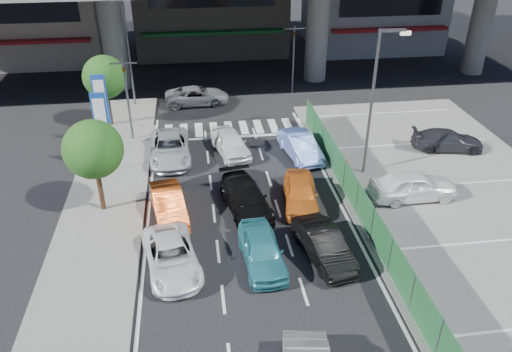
{
  "coord_description": "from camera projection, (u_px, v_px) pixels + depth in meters",
  "views": [
    {
      "loc": [
        -2.25,
        -17.48,
        13.84
      ],
      "look_at": [
        0.51,
        3.07,
        1.92
      ],
      "focal_mm": 35.0,
      "sensor_mm": 36.0,
      "label": 1
    }
  ],
  "objects": [
    {
      "name": "street_lamp_right",
      "position": [
        376.0,
        92.0,
        25.78
      ],
      "size": [
        1.65,
        0.22,
        8.0
      ],
      "color": "#595B60",
      "rests_on": "ground"
    },
    {
      "name": "traffic_light_right",
      "position": [
        294.0,
        43.0,
        37.18
      ],
      "size": [
        1.6,
        1.24,
        5.2
      ],
      "color": "#595B60",
      "rests_on": "ground"
    },
    {
      "name": "taxi_orange_left",
      "position": [
        169.0,
        205.0,
        24.03
      ],
      "size": [
        2.08,
        4.25,
        1.34
      ],
      "primitive_type": "imported",
      "rotation": [
        0.0,
        0.0,
        0.17
      ],
      "color": "#E15418",
      "rests_on": "ground"
    },
    {
      "name": "tree_near",
      "position": [
        93.0,
        150.0,
        23.12
      ],
      "size": [
        2.8,
        2.8,
        4.8
      ],
      "color": "#382314",
      "rests_on": "ground"
    },
    {
      "name": "ground",
      "position": [
        254.0,
        248.0,
        22.18
      ],
      "size": [
        120.0,
        120.0,
        0.0
      ],
      "primitive_type": "plane",
      "color": "black",
      "rests_on": "ground"
    },
    {
      "name": "parking_lot",
      "position": [
        465.0,
        205.0,
        25.15
      ],
      "size": [
        12.0,
        28.0,
        0.06
      ],
      "primitive_type": "cube",
      "color": "slate",
      "rests_on": "ground"
    },
    {
      "name": "signboard_far",
      "position": [
        101.0,
        102.0,
        29.22
      ],
      "size": [
        0.8,
        0.14,
        4.7
      ],
      "color": "#595B60",
      "rests_on": "ground"
    },
    {
      "name": "traffic_cone",
      "position": [
        347.0,
        166.0,
        27.89
      ],
      "size": [
        0.44,
        0.44,
        0.78
      ],
      "primitive_type": "cone",
      "rotation": [
        0.0,
        0.0,
        -0.11
      ],
      "color": "red",
      "rests_on": "parking_lot"
    },
    {
      "name": "traffic_light_left",
      "position": [
        125.0,
        81.0,
        29.81
      ],
      "size": [
        1.6,
        1.24,
        5.2
      ],
      "color": "#595B60",
      "rests_on": "ground"
    },
    {
      "name": "sedan_black_mid",
      "position": [
        246.0,
        198.0,
        24.55
      ],
      "size": [
        2.63,
        4.84,
        1.33
      ],
      "primitive_type": "imported",
      "rotation": [
        0.0,
        0.0,
        0.17
      ],
      "color": "black",
      "rests_on": "ground"
    },
    {
      "name": "wagon_silver_front_left",
      "position": [
        170.0,
        148.0,
        29.25
      ],
      "size": [
        2.46,
        5.04,
        1.38
      ],
      "primitive_type": "imported",
      "rotation": [
        0.0,
        0.0,
        0.04
      ],
      "color": "#B9BDC2",
      "rests_on": "ground"
    },
    {
      "name": "kei_truck_front_right",
      "position": [
        300.0,
        146.0,
        29.52
      ],
      "size": [
        2.17,
        4.38,
        1.38
      ],
      "primitive_type": "imported",
      "rotation": [
        0.0,
        0.0,
        0.18
      ],
      "color": "#607FD5",
      "rests_on": "ground"
    },
    {
      "name": "sidewalk_left",
      "position": [
        104.0,
        209.0,
        24.78
      ],
      "size": [
        4.0,
        30.0,
        0.12
      ],
      "primitive_type": "cube",
      "color": "slate",
      "rests_on": "ground"
    },
    {
      "name": "signboard_near",
      "position": [
        101.0,
        122.0,
        26.69
      ],
      "size": [
        0.8,
        0.14,
        4.7
      ],
      "color": "#595B60",
      "rests_on": "ground"
    },
    {
      "name": "street_lamp_left",
      "position": [
        130.0,
        41.0,
        34.54
      ],
      "size": [
        1.65,
        0.22,
        8.0
      ],
      "color": "#595B60",
      "rests_on": "ground"
    },
    {
      "name": "taxi_teal_mid",
      "position": [
        262.0,
        250.0,
        20.97
      ],
      "size": [
        1.89,
        4.15,
        1.38
      ],
      "primitive_type": "imported",
      "rotation": [
        0.0,
        0.0,
        0.07
      ],
      "color": "teal",
      "rests_on": "ground"
    },
    {
      "name": "parked_sedan_white",
      "position": [
        413.0,
        185.0,
        25.32
      ],
      "size": [
        4.43,
        1.83,
        1.5
      ],
      "primitive_type": "imported",
      "rotation": [
        0.0,
        0.0,
        1.58
      ],
      "color": "white",
      "rests_on": "parking_lot"
    },
    {
      "name": "sedan_white_front_mid",
      "position": [
        230.0,
        143.0,
        29.85
      ],
      "size": [
        2.49,
        4.31,
        1.38
      ],
      "primitive_type": "imported",
      "rotation": [
        0.0,
        0.0,
        0.22
      ],
      "color": "white",
      "rests_on": "ground"
    },
    {
      "name": "fence_run",
      "position": [
        364.0,
        210.0,
        23.2
      ],
      "size": [
        0.16,
        22.0,
        1.8
      ],
      "primitive_type": null,
      "color": "#1B5129",
      "rests_on": "ground"
    },
    {
      "name": "parked_sedan_dgrey",
      "position": [
        447.0,
        140.0,
        30.22
      ],
      "size": [
        4.47,
        2.55,
        1.22
      ],
      "primitive_type": "imported",
      "rotation": [
        0.0,
        0.0,
        1.36
      ],
      "color": "#2D2C32",
      "rests_on": "parking_lot"
    },
    {
      "name": "tree_far",
      "position": [
        105.0,
        77.0,
        32.05
      ],
      "size": [
        2.8,
        2.8,
        4.8
      ],
      "color": "#382314",
      "rests_on": "ground"
    },
    {
      "name": "taxi_orange_right",
      "position": [
        301.0,
        193.0,
        24.93
      ],
      "size": [
        2.18,
        4.24,
        1.38
      ],
      "primitive_type": "imported",
      "rotation": [
        0.0,
        0.0,
        -0.14
      ],
      "color": "orange",
      "rests_on": "ground"
    },
    {
      "name": "hatch_black_mid_right",
      "position": [
        324.0,
        245.0,
        21.3
      ],
      "size": [
        2.22,
        4.27,
        1.34
      ],
      "primitive_type": "imported",
      "rotation": [
        0.0,
        0.0,
        0.2
      ],
      "color": "black",
      "rests_on": "ground"
    },
    {
      "name": "sedan_white_mid_left",
      "position": [
        172.0,
        257.0,
        20.71
      ],
      "size": [
        2.82,
        4.76,
        1.24
      ],
      "primitive_type": "imported",
      "rotation": [
        0.0,
        0.0,
        0.18
      ],
      "color": "white",
      "rests_on": "ground"
    },
    {
      "name": "crossing_wagon_silver",
      "position": [
        197.0,
        96.0,
        36.81
      ],
      "size": [
        4.73,
        2.31,
        1.29
      ],
      "primitive_type": "imported",
      "rotation": [
        0.0,
        0.0,
        1.61
      ],
      "color": "gray",
      "rests_on": "ground"
    }
  ]
}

